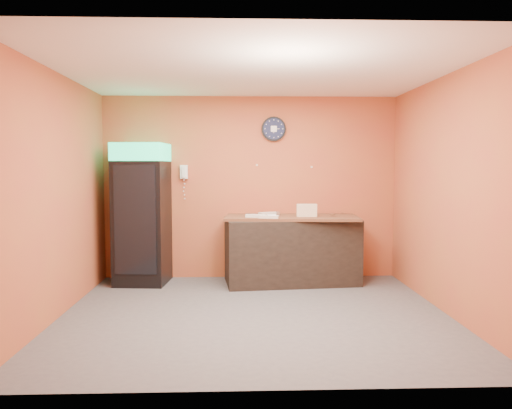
{
  "coord_description": "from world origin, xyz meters",
  "views": [
    {
      "loc": [
        -0.19,
        -5.72,
        1.72
      ],
      "look_at": [
        0.04,
        0.6,
        1.24
      ],
      "focal_mm": 35.0,
      "sensor_mm": 36.0,
      "label": 1
    }
  ],
  "objects": [
    {
      "name": "wrapped_sandwich_left",
      "position": [
        0.06,
        1.39,
        1.02
      ],
      "size": [
        0.3,
        0.16,
        0.04
      ],
      "primitive_type": "cube",
      "rotation": [
        0.0,
        0.0,
        -0.16
      ],
      "color": "silver",
      "rests_on": "butcher_paper"
    },
    {
      "name": "floor",
      "position": [
        0.0,
        0.0,
        0.0
      ],
      "size": [
        4.5,
        4.5,
        0.0
      ],
      "primitive_type": "plane",
      "color": "#47474C",
      "rests_on": "ground"
    },
    {
      "name": "wall_phone",
      "position": [
        -1.02,
        1.95,
        1.64
      ],
      "size": [
        0.11,
        0.1,
        0.21
      ],
      "color": "white",
      "rests_on": "back_wall"
    },
    {
      "name": "wall_clock",
      "position": [
        0.36,
        1.97,
        2.3
      ],
      "size": [
        0.38,
        0.06,
        0.38
      ],
      "color": "black",
      "rests_on": "back_wall"
    },
    {
      "name": "back_wall",
      "position": [
        0.0,
        2.0,
        1.4
      ],
      "size": [
        4.5,
        0.02,
        2.8
      ],
      "primitive_type": "cube",
      "color": "#AE6031",
      "rests_on": "floor"
    },
    {
      "name": "wrapped_sandwich_right",
      "position": [
        0.27,
        1.7,
        1.02
      ],
      "size": [
        0.33,
        0.23,
        0.04
      ],
      "primitive_type": "cube",
      "rotation": [
        0.0,
        0.0,
        0.4
      ],
      "color": "silver",
      "rests_on": "butcher_paper"
    },
    {
      "name": "right_wall",
      "position": [
        2.25,
        0.0,
        1.4
      ],
      "size": [
        0.02,
        4.0,
        2.8
      ],
      "primitive_type": "cube",
      "color": "#AE6031",
      "rests_on": "floor"
    },
    {
      "name": "wrapped_sandwich_mid",
      "position": [
        0.24,
        1.26,
        1.02
      ],
      "size": [
        0.3,
        0.18,
        0.04
      ],
      "primitive_type": "cube",
      "rotation": [
        0.0,
        0.0,
        -0.27
      ],
      "color": "silver",
      "rests_on": "butcher_paper"
    },
    {
      "name": "beverage_cooler",
      "position": [
        -1.6,
        1.6,
        1.01
      ],
      "size": [
        0.78,
        0.79,
        2.06
      ],
      "rotation": [
        0.0,
        0.0,
        -0.09
      ],
      "color": "black",
      "rests_on": "floor"
    },
    {
      "name": "sub_roll_stack",
      "position": [
        0.8,
        1.45,
        1.09
      ],
      "size": [
        0.29,
        0.1,
        0.18
      ],
      "rotation": [
        0.0,
        0.0,
        -0.01
      ],
      "color": "beige",
      "rests_on": "butcher_paper"
    },
    {
      "name": "kitchen_tool",
      "position": [
        0.4,
        1.58,
        1.03
      ],
      "size": [
        0.06,
        0.06,
        0.06
      ],
      "primitive_type": "cylinder",
      "color": "silver",
      "rests_on": "butcher_paper"
    },
    {
      "name": "left_wall",
      "position": [
        -2.25,
        0.0,
        1.4
      ],
      "size": [
        0.02,
        4.0,
        2.8
      ],
      "primitive_type": "cube",
      "color": "#AE6031",
      "rests_on": "floor"
    },
    {
      "name": "ceiling",
      "position": [
        0.0,
        0.0,
        2.8
      ],
      "size": [
        4.5,
        4.0,
        0.02
      ],
      "primitive_type": "cube",
      "color": "white",
      "rests_on": "back_wall"
    },
    {
      "name": "butcher_paper",
      "position": [
        0.6,
        1.57,
        0.98
      ],
      "size": [
        1.99,
        1.01,
        0.04
      ],
      "primitive_type": "cube",
      "rotation": [
        0.0,
        0.0,
        -0.07
      ],
      "color": "brown",
      "rests_on": "prep_counter"
    },
    {
      "name": "prep_counter",
      "position": [
        0.6,
        1.57,
        0.48
      ],
      "size": [
        2.0,
        1.04,
        0.96
      ],
      "primitive_type": "cube",
      "rotation": [
        0.0,
        0.0,
        0.1
      ],
      "color": "black",
      "rests_on": "floor"
    }
  ]
}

